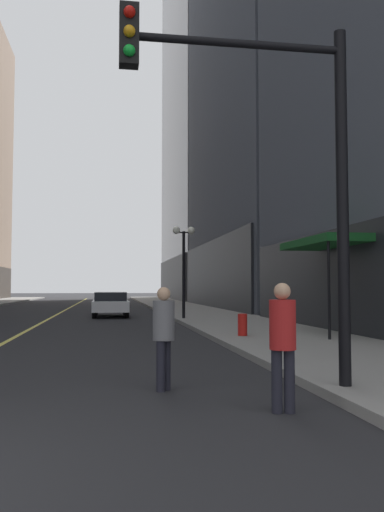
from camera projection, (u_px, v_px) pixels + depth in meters
name	position (u px, v px, depth m)	size (l,w,h in m)	color
ground_plane	(67.00, 309.00, 38.17)	(200.00, 200.00, 0.00)	#262628
sidewalk_right	(181.00, 308.00, 39.44)	(4.50, 78.00, 0.15)	gray
lane_centre_stripe	(67.00, 309.00, 38.17)	(0.16, 70.00, 0.01)	#E5D64C
building_right_far	(220.00, 55.00, 67.14)	(12.27, 26.00, 61.57)	gray
storefront_awning_right	(325.00, 243.00, 16.93)	(1.60, 4.13, 3.12)	#144C1E
car_white	(111.00, 303.00, 28.73)	(1.87, 4.53, 1.32)	silver
pedestrian_in_grey_suit	(164.00, 330.00, 8.30)	(0.48, 0.48, 1.60)	black
pedestrian_in_red_jacket	(283.00, 337.00, 6.85)	(0.39, 0.39, 1.65)	black
traffic_light_near_right	(275.00, 142.00, 7.91)	(3.43, 0.35, 5.65)	black
street_lamp_right_mid	(184.00, 251.00, 25.02)	(1.06, 0.36, 4.43)	black
fire_hydrant_right	(243.00, 327.00, 15.94)	(0.28, 0.28, 0.80)	red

